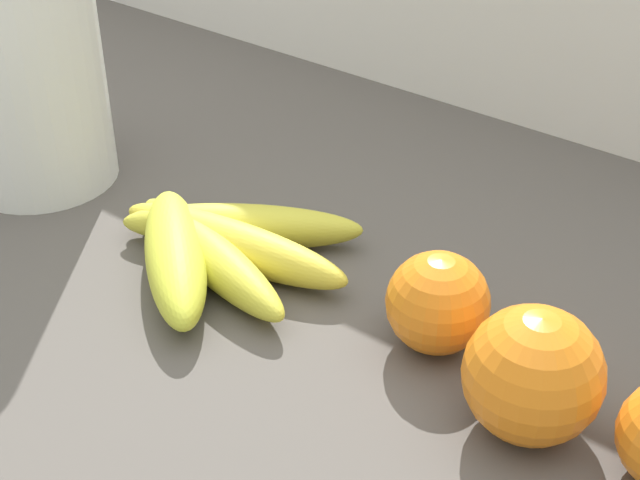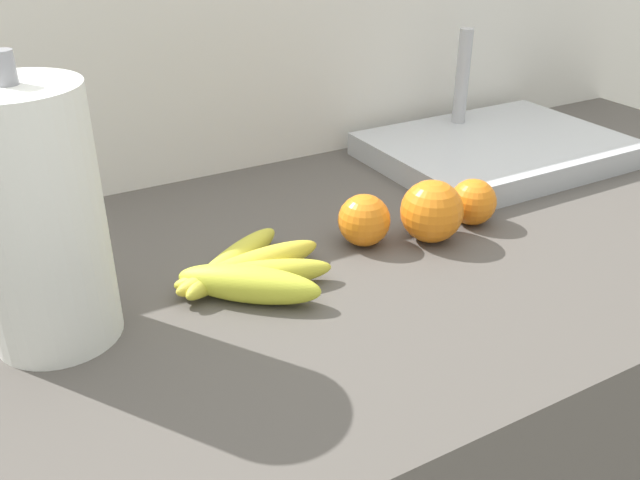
{
  "view_description": "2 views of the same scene",
  "coord_description": "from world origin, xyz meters",
  "px_view_note": "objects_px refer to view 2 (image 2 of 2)",
  "views": [
    {
      "loc": [
        0.33,
        -0.42,
        1.3
      ],
      "look_at": [
        0.01,
        0.02,
        0.93
      ],
      "focal_mm": 52.76,
      "sensor_mm": 36.0,
      "label": 1
    },
    {
      "loc": [
        -0.33,
        -0.64,
        1.31
      ],
      "look_at": [
        0.04,
        0.0,
        0.92
      ],
      "focal_mm": 37.96,
      "sensor_mm": 36.0,
      "label": 2
    }
  ],
  "objects_px": {
    "orange_back_right": "(432,211)",
    "sink_basin": "(496,148)",
    "orange_center": "(364,220)",
    "banana_bunch": "(247,273)",
    "orange_back_left": "(473,202)",
    "paper_towel_roll": "(37,220)"
  },
  "relations": [
    {
      "from": "orange_center",
      "to": "orange_back_left",
      "type": "bearing_deg",
      "value": -7.56
    },
    {
      "from": "orange_back_left",
      "to": "sink_basin",
      "type": "bearing_deg",
      "value": 40.34
    },
    {
      "from": "orange_center",
      "to": "paper_towel_roll",
      "type": "relative_size",
      "value": 0.23
    },
    {
      "from": "banana_bunch",
      "to": "sink_basin",
      "type": "height_order",
      "value": "sink_basin"
    },
    {
      "from": "paper_towel_roll",
      "to": "orange_back_right",
      "type": "bearing_deg",
      "value": -2.52
    },
    {
      "from": "paper_towel_roll",
      "to": "sink_basin",
      "type": "xyz_separation_m",
      "value": [
        0.75,
        0.16,
        -0.11
      ]
    },
    {
      "from": "sink_basin",
      "to": "paper_towel_roll",
      "type": "bearing_deg",
      "value": -167.99
    },
    {
      "from": "orange_back_left",
      "to": "paper_towel_roll",
      "type": "xyz_separation_m",
      "value": [
        -0.55,
        0.01,
        0.1
      ]
    },
    {
      "from": "orange_back_right",
      "to": "orange_back_left",
      "type": "distance_m",
      "value": 0.08
    },
    {
      "from": "orange_center",
      "to": "paper_towel_roll",
      "type": "distance_m",
      "value": 0.4
    },
    {
      "from": "orange_back_right",
      "to": "sink_basin",
      "type": "relative_size",
      "value": 0.2
    },
    {
      "from": "banana_bunch",
      "to": "orange_back_left",
      "type": "xyz_separation_m",
      "value": [
        0.34,
        0.0,
        0.01
      ]
    },
    {
      "from": "orange_back_right",
      "to": "orange_back_left",
      "type": "height_order",
      "value": "orange_back_right"
    },
    {
      "from": "orange_back_left",
      "to": "sink_basin",
      "type": "xyz_separation_m",
      "value": [
        0.2,
        0.17,
        -0.01
      ]
    },
    {
      "from": "banana_bunch",
      "to": "sink_basin",
      "type": "xyz_separation_m",
      "value": [
        0.54,
        0.17,
        0.0
      ]
    },
    {
      "from": "orange_back_left",
      "to": "paper_towel_roll",
      "type": "relative_size",
      "value": 0.22
    },
    {
      "from": "banana_bunch",
      "to": "orange_back_right",
      "type": "relative_size",
      "value": 2.41
    },
    {
      "from": "orange_center",
      "to": "sink_basin",
      "type": "bearing_deg",
      "value": 22.03
    },
    {
      "from": "paper_towel_roll",
      "to": "orange_back_left",
      "type": "bearing_deg",
      "value": -0.97
    },
    {
      "from": "orange_center",
      "to": "sink_basin",
      "type": "relative_size",
      "value": 0.17
    },
    {
      "from": "orange_center",
      "to": "paper_towel_roll",
      "type": "bearing_deg",
      "value": -178.14
    },
    {
      "from": "orange_back_left",
      "to": "banana_bunch",
      "type": "bearing_deg",
      "value": -179.61
    }
  ]
}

